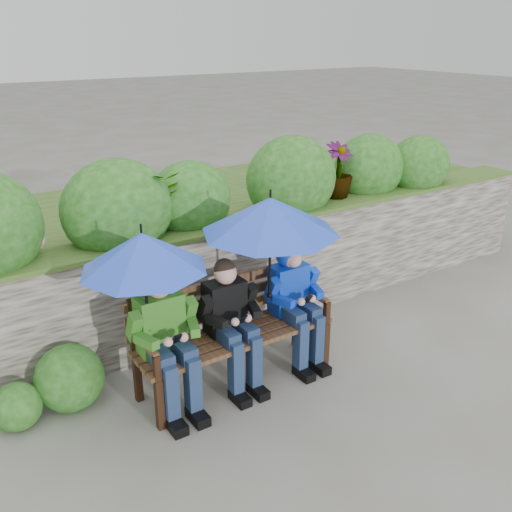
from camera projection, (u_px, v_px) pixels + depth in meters
ground at (262, 364)px, 4.79m from camera, size 60.00×60.00×0.00m
garden_backdrop at (169, 243)px, 5.77m from camera, size 8.00×2.85×1.77m
park_bench at (231, 325)px, 4.44m from camera, size 1.59×0.47×0.84m
boy_left at (166, 335)px, 4.05m from camera, size 0.50×0.57×1.08m
boy_middle at (231, 318)px, 4.33m from camera, size 0.46×0.53×1.04m
boy_right at (294, 294)px, 4.63m from camera, size 0.46×0.56×1.04m
umbrella_left at (143, 252)px, 3.76m from camera, size 0.88×0.88×0.80m
umbrella_right at (270, 215)px, 4.20m from camera, size 1.05×1.05×0.87m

